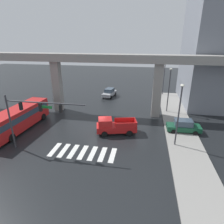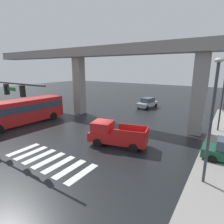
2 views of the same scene
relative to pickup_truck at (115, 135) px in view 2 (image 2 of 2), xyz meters
The scene contains 10 objects.
ground_plane 2.92m from the pickup_truck, 162.05° to the left, with size 120.00×120.00×0.00m, color black.
crosswalk_stripes 5.79m from the pickup_truck, 117.28° to the right, with size 7.15×2.80×0.01m.
elevated_overpass 10.32m from the pickup_truck, 110.28° to the left, with size 52.63×2.23×9.40m.
pickup_truck is the anchor object (origin of this frame).
city_bus 12.86m from the pickup_truck, behind, with size 3.33×10.95×2.99m.
sedan_silver 16.75m from the pickup_truck, 102.76° to the left, with size 2.55×4.55×1.72m.
traffic_signal_mast 10.17m from the pickup_truck, 145.68° to the right, with size 8.69×0.32×6.20m.
street_lamp_near_corner 8.45m from the pickup_truck, 14.09° to the right, with size 0.44×0.70×7.24m.
street_lamp_mid_block 12.29m from the pickup_truck, 50.83° to the left, with size 0.44×0.70×7.24m.
fire_hydrant 7.48m from the pickup_truck, 19.61° to the left, with size 0.24×0.24×0.85m.
Camera 2 is at (10.79, -13.74, 6.75)m, focal length 29.35 mm.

